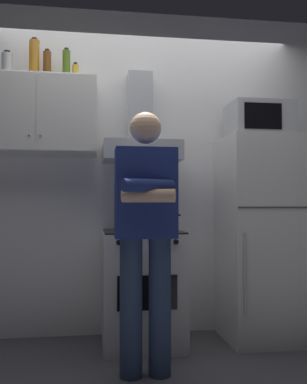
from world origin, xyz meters
TOP-DOWN VIEW (x-y plane):
  - ground_plane at (0.00, 0.00)m, footprint 7.00×7.00m
  - back_wall_tiled at (0.00, 0.60)m, footprint 4.80×0.10m
  - upper_cabinet at (-0.85, 0.37)m, footprint 0.90×0.37m
  - stove_oven at (-0.05, 0.25)m, footprint 0.60×0.62m
  - range_hood at (-0.05, 0.38)m, footprint 0.60×0.44m
  - refrigerator at (0.90, 0.25)m, footprint 0.60×0.62m
  - microwave at (0.90, 0.27)m, footprint 0.48×0.37m
  - person_standing at (-0.10, -0.36)m, footprint 0.38×0.33m
  - cooking_pot at (0.08, 0.13)m, footprint 0.28×0.18m
  - bottle_liquor_amber at (-0.89, 0.41)m, footprint 0.08×0.08m
  - bottle_spice_jar at (-0.57, 0.39)m, footprint 0.05×0.05m
  - bottle_beer_brown at (-0.79, 0.42)m, footprint 0.06×0.06m
  - bottle_olive_oil at (-0.64, 0.38)m, footprint 0.06×0.06m
  - bottle_canister_steel at (-1.09, 0.37)m, footprint 0.08×0.08m

SIDE VIEW (x-z plane):
  - ground_plane at x=0.00m, z-range 0.00..0.00m
  - stove_oven at x=-0.05m, z-range 0.00..0.87m
  - refrigerator at x=0.90m, z-range 0.00..1.60m
  - person_standing at x=-0.10m, z-range 0.08..1.72m
  - cooking_pot at x=0.08m, z-range 0.87..1.00m
  - back_wall_tiled at x=0.00m, z-range 0.00..2.70m
  - range_hood at x=-0.05m, z-range 1.22..1.97m
  - microwave at x=0.90m, z-range 1.60..1.88m
  - upper_cabinet at x=-0.85m, z-range 1.45..2.05m
  - bottle_spice_jar at x=-0.57m, z-range 2.04..2.18m
  - bottle_canister_steel at x=-1.09m, z-range 2.04..2.24m
  - bottle_beer_brown at x=-0.79m, z-range 2.04..2.29m
  - bottle_olive_oil at x=-0.64m, z-range 2.04..2.29m
  - bottle_liquor_amber at x=-0.89m, z-range 2.04..2.37m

